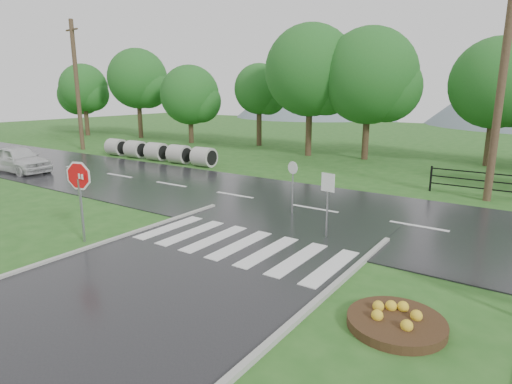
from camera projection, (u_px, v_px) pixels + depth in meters
The scene contains 13 objects.
ground at pixel (99, 316), 8.99m from camera, with size 120.00×120.00×0.00m, color #285C1E.
main_road at pixel (315, 210), 17.01m from camera, with size 90.00×8.00×0.04m, color black.
crosswalk at pixel (240, 245), 12.99m from camera, with size 6.50×2.80×0.02m.
hills at pixel (503, 231), 62.82m from camera, with size 102.00×48.00×48.00m.
treeline at pixel (427, 164), 27.69m from camera, with size 83.20×5.20×10.00m.
culvert_pipes at pixel (157, 152), 28.80m from camera, with size 9.70×1.20×1.20m.
stop_sign at pixel (79, 183), 12.98m from camera, with size 1.17×0.32×2.71m.
flower_bed at pixel (396, 321), 8.54m from camera, with size 1.95×1.95×0.39m.
reg_sign_small at pixel (328, 193), 13.36m from camera, with size 0.47×0.09×2.13m.
reg_sign_round at pixel (293, 181), 16.09m from camera, with size 0.47×0.13×2.05m.
car_white at pixel (21, 172), 24.76m from camera, with size 1.79×4.45×1.52m, color silver.
utility_pole_west at pixel (77, 85), 33.19m from camera, with size 1.75×0.33×9.85m.
utility_pole_east at pixel (502, 84), 17.29m from camera, with size 1.71×0.32×9.62m.
Camera 1 is at (7.33, -4.84, 4.64)m, focal length 30.00 mm.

